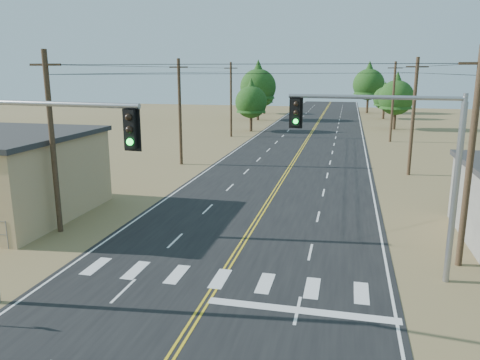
% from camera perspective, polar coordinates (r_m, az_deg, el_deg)
% --- Properties ---
extents(road, '(15.00, 200.00, 0.02)m').
position_cam_1_polar(road, '(41.53, 5.63, 0.78)').
color(road, black).
rests_on(road, ground).
extents(utility_pole_left_near, '(1.80, 0.30, 10.00)m').
position_cam_1_polar(utility_pole_left_near, '(27.43, -21.90, 4.32)').
color(utility_pole_left_near, '#4C3826').
rests_on(utility_pole_left_near, ground).
extents(utility_pole_left_mid, '(1.80, 0.30, 10.00)m').
position_cam_1_polar(utility_pole_left_mid, '(45.19, -7.34, 8.30)').
color(utility_pole_left_mid, '#4C3826').
rests_on(utility_pole_left_mid, ground).
extents(utility_pole_left_far, '(1.80, 0.30, 10.00)m').
position_cam_1_polar(utility_pole_left_far, '(64.28, -1.11, 9.84)').
color(utility_pole_left_far, '#4C3826').
rests_on(utility_pole_left_far, ground).
extents(utility_pole_right_near, '(1.80, 0.30, 10.00)m').
position_cam_1_polar(utility_pole_right_near, '(23.20, 26.27, 2.44)').
color(utility_pole_right_near, '#4C3826').
rests_on(utility_pole_right_near, ground).
extents(utility_pole_right_mid, '(1.80, 0.30, 10.00)m').
position_cam_1_polar(utility_pole_right_mid, '(42.76, 20.36, 7.32)').
color(utility_pole_right_mid, '#4C3826').
rests_on(utility_pole_right_mid, ground).
extents(utility_pole_right_far, '(1.80, 0.30, 10.00)m').
position_cam_1_polar(utility_pole_right_far, '(62.59, 18.14, 9.11)').
color(utility_pole_right_far, '#4C3826').
rests_on(utility_pole_right_far, ground).
extents(signal_mast_left, '(6.92, 1.11, 8.05)m').
position_cam_1_polar(signal_mast_left, '(18.22, -24.90, 1.08)').
color(signal_mast_left, gray).
rests_on(signal_mast_left, ground).
extents(signal_mast_right, '(7.22, 0.96, 8.04)m').
position_cam_1_polar(signal_mast_right, '(20.86, 19.40, 3.00)').
color(signal_mast_right, gray).
rests_on(signal_mast_right, ground).
extents(tree_left_near, '(4.72, 4.72, 7.87)m').
position_cam_1_polar(tree_left_near, '(70.10, 1.37, 9.87)').
color(tree_left_near, '#3F2D1E').
rests_on(tree_left_near, ground).
extents(tree_left_mid, '(6.51, 6.51, 10.85)m').
position_cam_1_polar(tree_left_mid, '(86.35, 2.23, 11.71)').
color(tree_left_mid, '#3F2D1E').
rests_on(tree_left_mid, ground).
extents(tree_left_far, '(3.90, 3.90, 6.49)m').
position_cam_1_polar(tree_left_far, '(99.34, 3.00, 10.36)').
color(tree_left_far, '#3F2D1E').
rests_on(tree_left_far, ground).
extents(tree_right_near, '(5.29, 5.29, 8.81)m').
position_cam_1_polar(tree_right_near, '(76.21, 18.53, 9.91)').
color(tree_right_near, '#3F2D1E').
rests_on(tree_right_near, ground).
extents(tree_right_mid, '(4.16, 4.16, 6.94)m').
position_cam_1_polar(tree_right_mid, '(92.50, 17.22, 9.75)').
color(tree_right_mid, '#3F2D1E').
rests_on(tree_right_mid, ground).
extents(tree_right_far, '(6.55, 6.55, 10.92)m').
position_cam_1_polar(tree_right_far, '(104.42, 15.43, 11.54)').
color(tree_right_far, '#3F2D1E').
rests_on(tree_right_far, ground).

